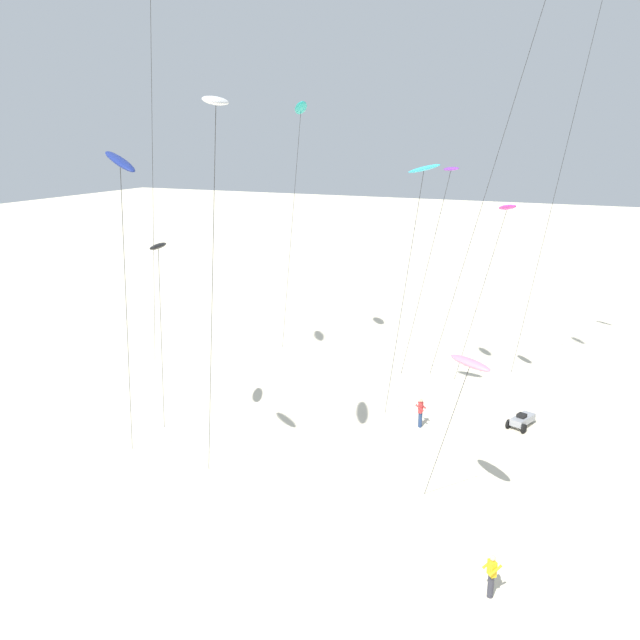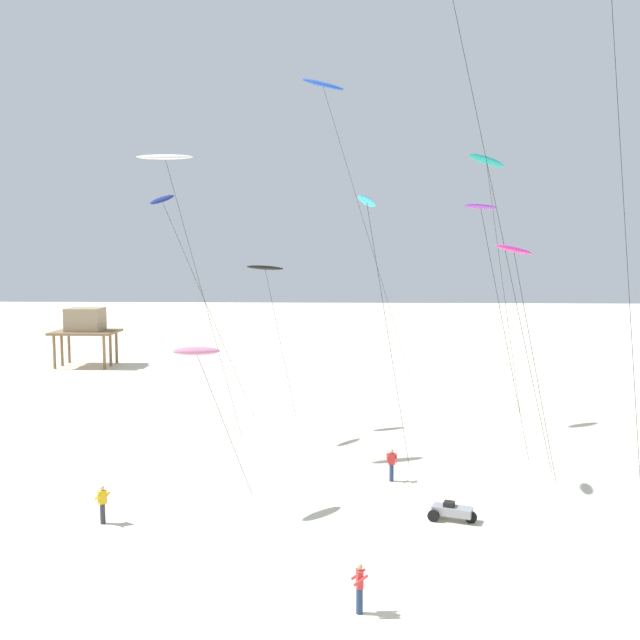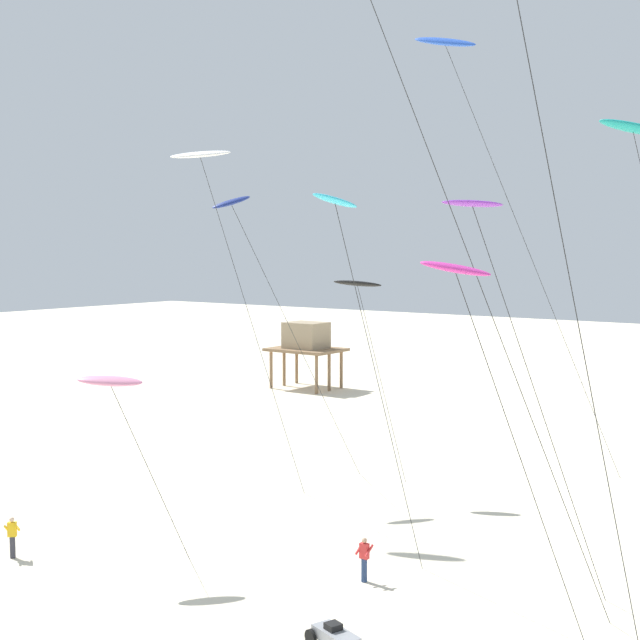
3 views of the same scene
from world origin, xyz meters
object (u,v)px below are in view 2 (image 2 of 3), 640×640
Objects in this scene: kite_flyer_furthest at (102,503)px; beach_buggy at (451,511)px; kite_teal at (487,163)px; kite_navy at (164,203)px; kite_cyan at (368,206)px; kite_purple at (482,212)px; kite_white at (166,159)px; kite_flyer_nearest at (360,587)px; stilt_house at (85,324)px; kite_pink at (197,352)px; kite_flyer_middle at (392,464)px; kite_magenta at (515,253)px; kite_black at (265,269)px; kite_blue at (324,87)px.

beach_buggy is (15.02, 0.95, -0.46)m from kite_flyer_furthest.
kite_teal reaches higher than kite_navy.
kite_purple is at bearing -0.07° from kite_cyan.
kite_white is (-16.66, 4.57, 3.16)m from kite_purple.
stilt_house is (-26.69, 48.02, 3.38)m from kite_flyer_nearest.
kite_flyer_middle is (8.96, 4.20, -6.32)m from kite_pink.
kite_navy is 1.06× the size of kite_cyan.
kite_teal is at bearing 84.88° from kite_magenta.
kite_teal is 19.61m from kite_white.
kite_purple is at bearing 0.46° from kite_flyer_middle.
kite_purple is at bearing 19.90° from kite_flyer_furthest.
kite_black is at bearing 27.34° from kite_navy.
kite_blue reaches higher than kite_cyan.
kite_cyan reaches higher than kite_flyer_nearest.
kite_teal is 10.65× the size of kite_flyer_middle.
kite_black is at bearing 103.34° from kite_flyer_nearest.
kite_teal is 29.93m from kite_flyer_furthest.
kite_navy is 2.01× the size of kite_pink.
kite_purple is at bearing -43.04° from kite_black.
kite_white is (-4.76, -6.55, 6.28)m from kite_black.
kite_teal is at bearing -17.58° from kite_blue.
kite_purple is 0.60× the size of kite_blue.
kite_blue is at bearing 108.34° from beach_buggy.
kite_teal is at bearing 78.24° from kite_purple.
kite_flyer_middle is at bearing -73.85° from kite_blue.
kite_pink is (-14.15, -1.15, -4.39)m from kite_magenta.
kite_blue is 2.15× the size of kite_black.
kite_blue is at bearing 118.83° from kite_magenta.
kite_magenta is (6.50, -3.09, -2.25)m from kite_cyan.
kite_cyan is at bearing -22.33° from kite_white.
stilt_house is at bearing 131.76° from kite_magenta.
kite_white is (1.09, -3.52, 2.16)m from kite_navy.
kite_pink is 1.22× the size of stilt_house.
kite_flyer_middle is (3.90, -13.48, -21.61)m from kite_blue.
stilt_house reaches higher than kite_flyer_middle.
kite_black is at bearing 132.11° from kite_magenta.
stilt_house is (-15.04, 26.60, -10.28)m from kite_navy.
kite_black is at bearing 85.09° from kite_pink.
kite_cyan is 12.33m from kite_white.
kite_purple is 1.30× the size of kite_black.
kite_black is 6.47× the size of kite_flyer_furthest.
kite_flyer_nearest is 1.00× the size of kite_flyer_middle.
kite_navy reaches higher than kite_purple.
kite_teal is 1.47× the size of kite_magenta.
kite_purple is 17.56m from kite_white.
kite_navy is (-19.87, -2.10, -2.56)m from kite_teal.
kite_purple is 0.97× the size of kite_cyan.
kite_navy reaches higher than stilt_house.
kite_white is at bearing 157.67° from kite_cyan.
kite_cyan reaches higher than beach_buggy.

